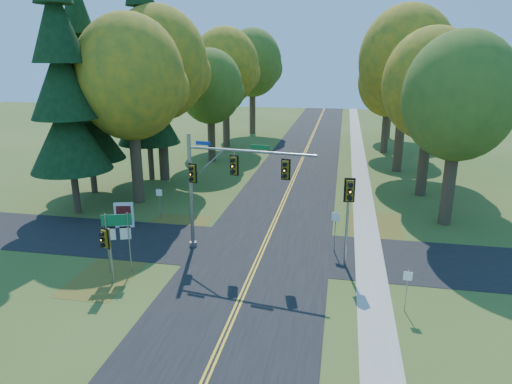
% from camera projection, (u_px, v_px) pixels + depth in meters
% --- Properties ---
extents(ground, '(160.00, 160.00, 0.00)m').
position_uv_depth(ground, '(256.00, 264.00, 25.27)').
color(ground, '#33501C').
rests_on(ground, ground).
extents(road_main, '(8.00, 160.00, 0.02)m').
position_uv_depth(road_main, '(256.00, 264.00, 25.26)').
color(road_main, black).
rests_on(road_main, ground).
extents(road_cross, '(60.00, 6.00, 0.02)m').
position_uv_depth(road_cross, '(262.00, 249.00, 27.15)').
color(road_cross, black).
rests_on(road_cross, ground).
extents(centerline_left, '(0.10, 160.00, 0.01)m').
position_uv_depth(centerline_left, '(254.00, 263.00, 25.28)').
color(centerline_left, gold).
rests_on(centerline_left, road_main).
extents(centerline_right, '(0.10, 160.00, 0.01)m').
position_uv_depth(centerline_right, '(258.00, 264.00, 25.24)').
color(centerline_right, gold).
rests_on(centerline_right, road_main).
extents(sidewalk_east, '(1.60, 160.00, 0.06)m').
position_uv_depth(sidewalk_east, '(371.00, 273.00, 24.14)').
color(sidewalk_east, '#9E998E').
rests_on(sidewalk_east, ground).
extents(leaf_patch_w_near, '(4.00, 6.00, 0.00)m').
position_uv_depth(leaf_patch_w_near, '(171.00, 230.00, 30.21)').
color(leaf_patch_w_near, brown).
rests_on(leaf_patch_w_near, ground).
extents(leaf_patch_e, '(3.50, 8.00, 0.00)m').
position_uv_depth(leaf_patch_e, '(376.00, 233.00, 29.68)').
color(leaf_patch_e, brown).
rests_on(leaf_patch_e, ground).
extents(leaf_patch_w_far, '(3.00, 5.00, 0.00)m').
position_uv_depth(leaf_patch_w_far, '(104.00, 277.00, 23.80)').
color(leaf_patch_w_far, brown).
rests_on(leaf_patch_w_far, ground).
extents(tree_w_a, '(8.00, 8.00, 14.15)m').
position_uv_depth(tree_w_a, '(131.00, 78.00, 33.39)').
color(tree_w_a, '#38281C').
rests_on(tree_w_a, ground).
extents(tree_e_a, '(7.20, 7.20, 12.73)m').
position_uv_depth(tree_e_a, '(460.00, 97.00, 28.99)').
color(tree_e_a, '#38281C').
rests_on(tree_e_a, ground).
extents(tree_w_b, '(8.60, 8.60, 15.38)m').
position_uv_depth(tree_w_b, '(160.00, 64.00, 39.75)').
color(tree_w_b, '#38281C').
rests_on(tree_w_b, ground).
extents(tree_e_b, '(7.60, 7.60, 13.33)m').
position_uv_depth(tree_e_b, '(432.00, 85.00, 35.39)').
color(tree_e_b, '#38281C').
rests_on(tree_e_b, ground).
extents(tree_w_c, '(6.80, 6.80, 11.91)m').
position_uv_depth(tree_w_c, '(211.00, 87.00, 47.74)').
color(tree_w_c, '#38281C').
rests_on(tree_w_c, ground).
extents(tree_e_c, '(8.80, 8.80, 15.79)m').
position_uv_depth(tree_e_c, '(407.00, 60.00, 42.72)').
color(tree_e_c, '#38281C').
rests_on(tree_e_c, ground).
extents(tree_w_d, '(8.20, 8.20, 14.56)m').
position_uv_depth(tree_w_d, '(226.00, 67.00, 55.53)').
color(tree_w_d, '#38281C').
rests_on(tree_w_d, ground).
extents(tree_e_d, '(7.00, 7.00, 12.32)m').
position_uv_depth(tree_e_d, '(390.00, 82.00, 52.16)').
color(tree_e_d, '#38281C').
rests_on(tree_e_d, ground).
extents(tree_w_e, '(8.40, 8.40, 14.97)m').
position_uv_depth(tree_w_e, '(253.00, 63.00, 65.48)').
color(tree_w_e, '#38281C').
rests_on(tree_w_e, ground).
extents(tree_e_e, '(7.80, 7.80, 13.74)m').
position_uv_depth(tree_e_e, '(393.00, 70.00, 61.75)').
color(tree_e_e, '#38281C').
rests_on(tree_e_e, ground).
extents(pine_a, '(5.60, 5.60, 19.48)m').
position_uv_depth(pine_a, '(63.00, 85.00, 30.91)').
color(pine_a, '#38281C').
rests_on(pine_a, ground).
extents(pine_b, '(5.60, 5.60, 17.31)m').
position_uv_depth(pine_b, '(85.00, 94.00, 36.18)').
color(pine_b, '#38281C').
rests_on(pine_b, ground).
extents(pine_c, '(5.60, 5.60, 20.56)m').
position_uv_depth(pine_c, '(145.00, 72.00, 39.90)').
color(pine_c, '#38281C').
rests_on(pine_c, ground).
extents(traffic_mast, '(7.54, 1.37, 6.89)m').
position_uv_depth(traffic_mast, '(220.00, 179.00, 25.69)').
color(traffic_mast, gray).
rests_on(traffic_mast, ground).
extents(east_signal_pole, '(0.58, 0.67, 5.02)m').
position_uv_depth(east_signal_pole, '(349.00, 200.00, 23.91)').
color(east_signal_pole, gray).
rests_on(east_signal_pole, ground).
extents(ped_signal_pole, '(0.45, 0.55, 3.03)m').
position_uv_depth(ped_signal_pole, '(106.00, 243.00, 22.39)').
color(ped_signal_pole, gray).
rests_on(ped_signal_pole, ground).
extents(route_sign_cluster, '(1.49, 0.54, 3.33)m').
position_uv_depth(route_sign_cluster, '(118.00, 231.00, 23.66)').
color(route_sign_cluster, gray).
rests_on(route_sign_cluster, ground).
extents(info_kiosk, '(1.26, 0.50, 1.74)m').
position_uv_depth(info_kiosk, '(124.00, 215.00, 30.41)').
color(info_kiosk, white).
rests_on(info_kiosk, ground).
extents(reg_sign_e_north, '(0.47, 0.19, 2.53)m').
position_uv_depth(reg_sign_e_north, '(335.00, 224.00, 26.34)').
color(reg_sign_e_north, gray).
rests_on(reg_sign_e_north, ground).
extents(reg_sign_e_south, '(0.39, 0.07, 2.02)m').
position_uv_depth(reg_sign_e_south, '(407.00, 283.00, 20.21)').
color(reg_sign_e_south, gray).
rests_on(reg_sign_e_south, ground).
extents(reg_sign_w, '(0.43, 0.06, 2.27)m').
position_uv_depth(reg_sign_w, '(159.00, 198.00, 31.78)').
color(reg_sign_w, gray).
rests_on(reg_sign_w, ground).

